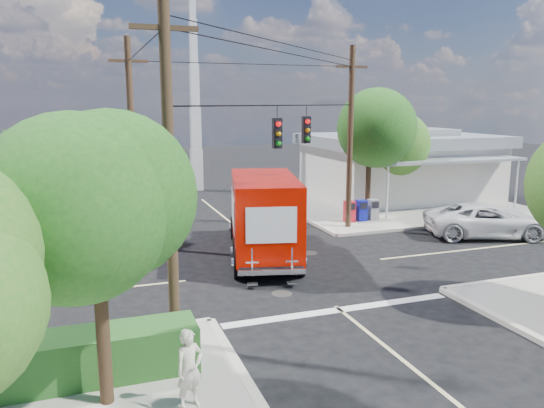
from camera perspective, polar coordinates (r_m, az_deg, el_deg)
name	(u,v)px	position (r m, az deg, el deg)	size (l,w,h in m)	color
ground	(289,269)	(20.49, 1.87, -7.05)	(120.00, 120.00, 0.00)	black
sidewalk_ne	(386,202)	(34.72, 12.15, 0.24)	(14.12, 14.12, 0.14)	#A19B91
sidewalk_nw	(12,228)	(29.94, -26.21, -2.31)	(14.12, 14.12, 0.14)	#A19B91
road_markings	(304,281)	(19.19, 3.49, -8.29)	(32.00, 32.00, 0.01)	beige
building_ne	(400,164)	(36.17, 13.59, 4.20)	(11.80, 10.20, 4.50)	silver
radio_tower	(195,112)	(38.92, -8.26, 9.74)	(0.80, 0.80, 17.00)	silver
tree_sw_front	(95,205)	(10.80, -18.47, -0.11)	(3.88, 3.78, 6.03)	#422D1C
tree_ne_front	(370,132)	(28.78, 10.54, 7.60)	(4.21, 4.14, 6.66)	#422D1C
tree_ne_back	(390,140)	(32.04, 12.60, 6.79)	(3.77, 3.66, 5.82)	#422D1C
palm_nw_front	(75,131)	(25.70, -20.44, 7.37)	(3.01, 3.08, 5.59)	#422D1C
palm_nw_back	(30,138)	(27.32, -24.57, 6.45)	(3.01, 3.08, 5.19)	#422D1C
utility_poles	(237,145)	(20.59, -3.82, 6.31)	(12.00, 10.68, 9.00)	#473321
picket_fence	(67,345)	(13.77, -21.19, -13.93)	(5.94, 0.06, 1.00)	silver
hedge_sw	(56,361)	(13.05, -22.19, -15.37)	(6.20, 1.20, 1.10)	#224D19
vending_boxes	(361,210)	(28.46, 9.58, -0.69)	(1.90, 0.50, 1.10)	red
delivery_truck	(263,215)	(21.76, -0.97, -1.23)	(4.16, 8.25, 3.43)	black
parked_car	(487,220)	(27.21, 22.13, -1.64)	(2.64, 5.73, 1.59)	silver
pedestrian	(190,369)	(11.36, -8.85, -17.12)	(0.61, 0.40, 1.67)	beige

